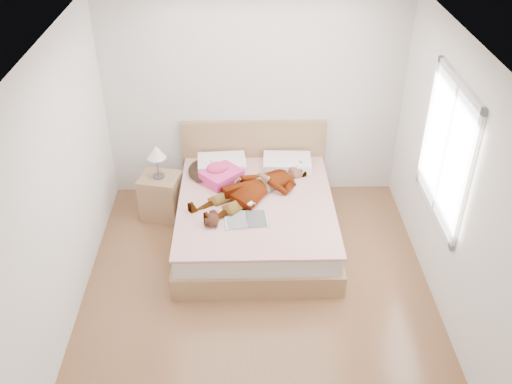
# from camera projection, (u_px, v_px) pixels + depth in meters

# --- Properties ---
(ground) EXTENTS (4.00, 4.00, 0.00)m
(ground) POSITION_uv_depth(u_px,v_px,m) (258.00, 294.00, 5.90)
(ground) COLOR #4B2E17
(ground) RESTS_ON ground
(woman) EXTENTS (1.65, 1.48, 0.22)m
(woman) POSITION_uv_depth(u_px,v_px,m) (255.00, 185.00, 6.48)
(woman) COLOR white
(woman) RESTS_ON bed
(hair) EXTENTS (0.54, 0.63, 0.09)m
(hair) POSITION_uv_depth(u_px,v_px,m) (207.00, 170.00, 6.88)
(hair) COLOR black
(hair) RESTS_ON bed
(phone) EXTENTS (0.09, 0.09, 0.05)m
(phone) POSITION_uv_depth(u_px,v_px,m) (213.00, 163.00, 6.77)
(phone) COLOR silver
(phone) RESTS_ON bed
(room_shell) EXTENTS (4.00, 4.00, 4.00)m
(room_shell) POSITION_uv_depth(u_px,v_px,m) (446.00, 151.00, 5.35)
(room_shell) COLOR white
(room_shell) RESTS_ON ground
(bed) EXTENTS (1.80, 2.08, 1.00)m
(bed) POSITION_uv_depth(u_px,v_px,m) (256.00, 214.00, 6.61)
(bed) COLOR olive
(bed) RESTS_ON ground
(towel) EXTENTS (0.55, 0.55, 0.23)m
(towel) POSITION_uv_depth(u_px,v_px,m) (221.00, 174.00, 6.71)
(towel) COLOR #ED408F
(towel) RESTS_ON bed
(magazine) EXTENTS (0.49, 0.35, 0.03)m
(magazine) POSITION_uv_depth(u_px,v_px,m) (246.00, 220.00, 6.09)
(magazine) COLOR silver
(magazine) RESTS_ON bed
(coffee_mug) EXTENTS (0.12, 0.10, 0.09)m
(coffee_mug) POSITION_uv_depth(u_px,v_px,m) (249.00, 206.00, 6.25)
(coffee_mug) COLOR white
(coffee_mug) RESTS_ON bed
(plush_toy) EXTENTS (0.18, 0.24, 0.13)m
(plush_toy) POSITION_uv_depth(u_px,v_px,m) (212.00, 219.00, 6.01)
(plush_toy) COLOR black
(plush_toy) RESTS_ON bed
(nightstand) EXTENTS (0.53, 0.49, 0.97)m
(nightstand) POSITION_uv_depth(u_px,v_px,m) (161.00, 193.00, 6.88)
(nightstand) COLOR brown
(nightstand) RESTS_ON ground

